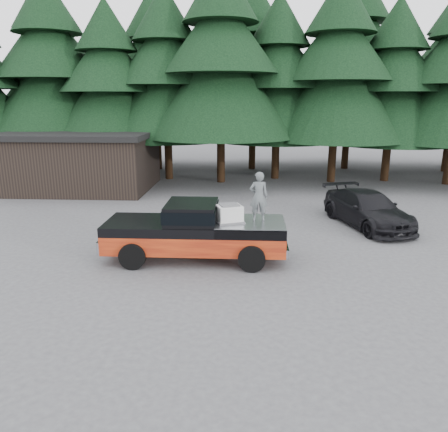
# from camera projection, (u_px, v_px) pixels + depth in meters

# --- Properties ---
(ground) EXTENTS (120.00, 120.00, 0.00)m
(ground) POSITION_uv_depth(u_px,v_px,m) (224.00, 268.00, 13.75)
(ground) COLOR #454547
(ground) RESTS_ON ground
(pickup_truck) EXTENTS (6.00, 2.04, 1.33)m
(pickup_truck) POSITION_uv_depth(u_px,v_px,m) (195.00, 240.00, 14.34)
(pickup_truck) COLOR #CF4315
(pickup_truck) RESTS_ON ground
(truck_cab) EXTENTS (1.66, 1.90, 0.59)m
(truck_cab) POSITION_uv_depth(u_px,v_px,m) (192.00, 212.00, 14.10)
(truck_cab) COLOR black
(truck_cab) RESTS_ON pickup_truck
(air_compressor) EXTENTS (0.95, 0.87, 0.53)m
(air_compressor) POSITION_uv_depth(u_px,v_px,m) (229.00, 214.00, 13.90)
(air_compressor) COLOR silver
(air_compressor) RESTS_ON pickup_truck
(man_on_bed) EXTENTS (0.60, 0.41, 1.61)m
(man_on_bed) POSITION_uv_depth(u_px,v_px,m) (259.00, 197.00, 13.90)
(man_on_bed) COLOR #53595A
(man_on_bed) RESTS_ON pickup_truck
(parked_car) EXTENTS (3.42, 5.34, 1.44)m
(parked_car) POSITION_uv_depth(u_px,v_px,m) (367.00, 209.00, 18.11)
(parked_car) COLOR black
(parked_car) RESTS_ON ground
(utility_building) EXTENTS (8.40, 6.40, 3.30)m
(utility_building) POSITION_uv_depth(u_px,v_px,m) (81.00, 160.00, 25.35)
(utility_building) COLOR black
(utility_building) RESTS_ON ground
(treeline) EXTENTS (60.15, 16.05, 17.50)m
(treeline) POSITION_uv_depth(u_px,v_px,m) (245.00, 57.00, 28.27)
(treeline) COLOR black
(treeline) RESTS_ON ground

